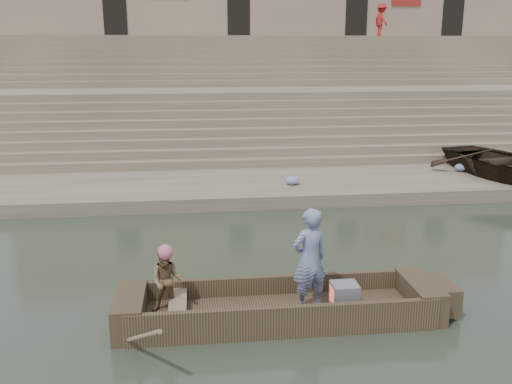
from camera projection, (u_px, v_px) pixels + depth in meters
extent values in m
plane|color=#273024|center=(451.00, 294.00, 10.65)|extent=(120.00, 120.00, 0.00)
cube|color=gray|center=(342.00, 185.00, 18.28)|extent=(32.00, 4.00, 0.40)
cube|color=gray|center=(299.00, 120.00, 25.18)|extent=(32.00, 3.00, 2.80)
cube|color=gray|center=(276.00, 83.00, 31.59)|extent=(32.00, 3.00, 5.20)
cube|color=gray|center=(326.00, 166.00, 20.40)|extent=(32.00, 0.50, 0.70)
cube|color=gray|center=(323.00, 160.00, 20.84)|extent=(32.00, 0.50, 1.00)
cube|color=gray|center=(320.00, 153.00, 21.29)|extent=(32.00, 0.50, 1.30)
cube|color=gray|center=(317.00, 147.00, 21.73)|extent=(32.00, 0.50, 1.60)
cube|color=gray|center=(314.00, 141.00, 22.17)|extent=(32.00, 0.50, 1.90)
cube|color=gray|center=(312.00, 136.00, 22.61)|extent=(32.00, 0.50, 2.20)
cube|color=gray|center=(309.00, 130.00, 23.05)|extent=(32.00, 0.50, 2.50)
cube|color=gray|center=(307.00, 125.00, 23.50)|extent=(32.00, 0.50, 2.80)
cube|color=gray|center=(292.00, 112.00, 26.82)|extent=(32.00, 0.50, 3.10)
cube|color=gray|center=(290.00, 108.00, 27.26)|extent=(32.00, 0.50, 3.40)
cube|color=gray|center=(289.00, 104.00, 27.70)|extent=(32.00, 0.50, 3.70)
cube|color=gray|center=(287.00, 100.00, 28.14)|extent=(32.00, 0.50, 4.00)
cube|color=gray|center=(286.00, 96.00, 28.59)|extent=(32.00, 0.50, 4.30)
cube|color=gray|center=(284.00, 93.00, 29.03)|extent=(32.00, 0.50, 4.60)
cube|color=gray|center=(282.00, 89.00, 29.47)|extent=(32.00, 0.50, 4.90)
cube|color=gray|center=(281.00, 85.00, 29.91)|extent=(32.00, 0.50, 5.20)
cube|color=tan|center=(267.00, 31.00, 34.67)|extent=(32.00, 5.00, 11.20)
cube|color=black|center=(115.00, 11.00, 31.05)|extent=(1.30, 0.18, 2.60)
cube|color=black|center=(239.00, 12.00, 31.84)|extent=(1.30, 0.18, 2.60)
cube|color=black|center=(356.00, 12.00, 32.63)|extent=(1.30, 0.18, 2.60)
cube|color=black|center=(453.00, 13.00, 33.30)|extent=(1.30, 0.18, 2.60)
cube|color=brown|center=(279.00, 314.00, 9.62)|extent=(5.00, 1.30, 0.22)
cube|color=brown|center=(285.00, 322.00, 8.98)|extent=(5.20, 0.12, 0.56)
cube|color=brown|center=(274.00, 290.00, 10.17)|extent=(5.20, 0.12, 0.56)
cube|color=brown|center=(130.00, 312.00, 9.29)|extent=(0.50, 1.30, 0.60)
cube|color=brown|center=(420.00, 297.00, 9.86)|extent=(0.50, 1.30, 0.60)
cube|color=brown|center=(442.00, 294.00, 9.90)|extent=(0.35, 0.90, 0.50)
cube|color=#937A5B|center=(178.00, 304.00, 9.35)|extent=(0.30, 1.20, 0.08)
cylinder|color=#937A5B|center=(134.00, 339.00, 8.44)|extent=(1.03, 2.10, 1.36)
sphere|color=#D0667F|center=(165.00, 252.00, 9.20)|extent=(0.26, 0.26, 0.26)
imported|color=navy|center=(309.00, 259.00, 9.37)|extent=(0.77, 0.63, 1.82)
imported|color=#267341|center=(167.00, 281.00, 9.33)|extent=(0.61, 0.51, 1.15)
cube|color=slate|center=(344.00, 294.00, 9.67)|extent=(0.46, 0.42, 0.40)
cube|color=#E5593F|center=(333.00, 295.00, 9.65)|extent=(0.04, 0.34, 0.32)
imported|color=#2D2116|center=(504.00, 162.00, 18.41)|extent=(4.45, 5.52, 1.01)
imported|color=#AD1F1D|center=(381.00, 20.00, 31.18)|extent=(0.85, 1.25, 1.79)
ellipsoid|color=#3F5999|center=(292.00, 180.00, 17.44)|extent=(0.44, 0.44, 0.26)
ellipsoid|color=#3F5999|center=(461.00, 167.00, 19.33)|extent=(0.44, 0.44, 0.26)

